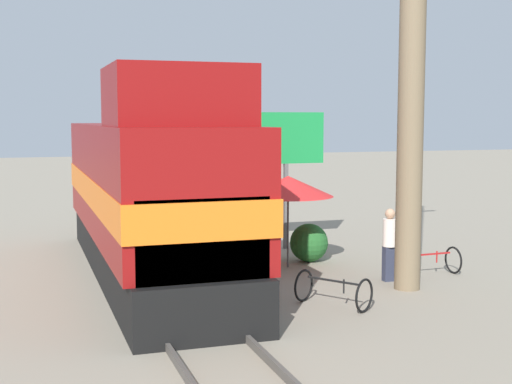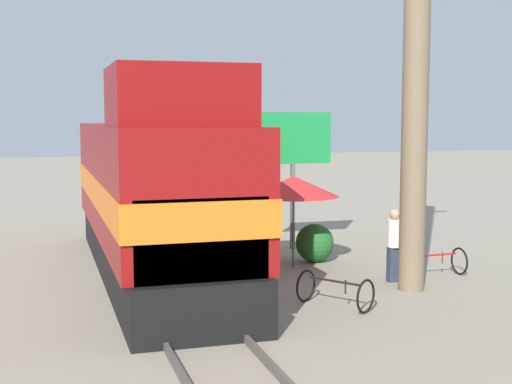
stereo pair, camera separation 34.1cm
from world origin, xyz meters
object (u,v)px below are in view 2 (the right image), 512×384
locomotive (154,195)px  bicycle (433,263)px  vendor_umbrella (293,186)px  bicycle_spare (335,290)px  utility_pole (417,41)px  person_bystander (394,242)px  billboard_sign (293,146)px

locomotive → bicycle: locomotive is taller
vendor_umbrella → bicycle_spare: size_ratio=1.48×
utility_pole → bicycle: utility_pole is taller
person_bystander → billboard_sign: bearing=99.9°
person_bystander → utility_pole: bearing=-89.6°
utility_pole → locomotive: bearing=151.1°
locomotive → vendor_umbrella: bearing=1.9°
locomotive → utility_pole: size_ratio=1.08×
utility_pole → vendor_umbrella: bearing=119.5°
bicycle_spare → utility_pole: bearing=-12.8°
vendor_umbrella → bicycle_spare: vendor_umbrella is taller
vendor_umbrella → person_bystander: 3.14m
locomotive → billboard_sign: size_ratio=2.95×
locomotive → person_bystander: bearing=-21.7°
billboard_sign → locomotive: bearing=-149.6°
person_bystander → bicycle_spare: person_bystander is taller
bicycle → billboard_sign: bearing=20.7°
vendor_umbrella → bicycle_spare: 4.49m
utility_pole → vendor_umbrella: (-1.78, 3.15, -3.50)m
bicycle_spare → billboard_sign: bearing=43.0°
vendor_umbrella → person_bystander: (1.77, -2.30, -1.20)m
locomotive → person_bystander: 5.99m
locomotive → billboard_sign: bearing=30.4°
vendor_umbrella → bicycle: 4.07m
utility_pole → billboard_sign: size_ratio=2.73×
utility_pole → bicycle_spare: utility_pole is taller
locomotive → vendor_umbrella: size_ratio=4.99×
bicycle_spare → locomotive: bearing=94.0°
vendor_umbrella → person_bystander: bearing=-52.4°
billboard_sign → bicycle: (2.05, -4.71, -2.78)m
person_bystander → bicycle: bearing=8.6°
person_bystander → bicycle: size_ratio=1.09×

